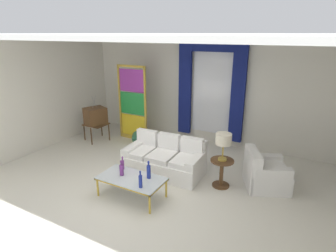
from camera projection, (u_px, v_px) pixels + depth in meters
name	position (u px, v px, depth m)	size (l,w,h in m)	color
ground_plane	(147.00, 185.00, 5.94)	(16.00, 16.00, 0.00)	silver
wall_rear	(204.00, 90.00, 8.01)	(8.00, 0.12, 3.00)	white
wall_left	(44.00, 93.00, 7.63)	(0.12, 7.00, 3.00)	white
ceiling_slab	(165.00, 35.00, 5.65)	(8.00, 7.60, 0.04)	white
curtained_window	(211.00, 83.00, 7.68)	(2.00, 0.17, 2.70)	white
couch_white_long	(166.00, 159.00, 6.44)	(1.79, 0.98, 0.86)	white
coffee_table	(131.00, 179.00, 5.40)	(1.28, 0.68, 0.41)	silver
bottle_blue_decanter	(140.00, 181.00, 5.01)	(0.07, 0.07, 0.33)	navy
bottle_crystal_tall	(149.00, 171.00, 5.33)	(0.08, 0.08, 0.36)	navy
bottle_amber_squat	(122.00, 169.00, 5.45)	(0.08, 0.08, 0.32)	#753384
bottle_ruby_flask	(123.00, 164.00, 5.70)	(0.06, 0.06, 0.28)	#753384
vintage_tv	(95.00, 117.00, 8.18)	(0.69, 0.73, 1.35)	brown
armchair_white	(264.00, 174.00, 5.78)	(1.08, 1.07, 0.80)	white
stained_glass_divider	(132.00, 105.00, 8.18)	(0.95, 0.05, 2.20)	gold
peacock_figurine	(136.00, 139.00, 7.89)	(0.44, 0.60, 0.50)	beige
round_side_table	(222.00, 171.00, 5.79)	(0.48, 0.48, 0.59)	brown
table_lamp_brass	(224.00, 140.00, 5.57)	(0.32, 0.32, 0.57)	#B29338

